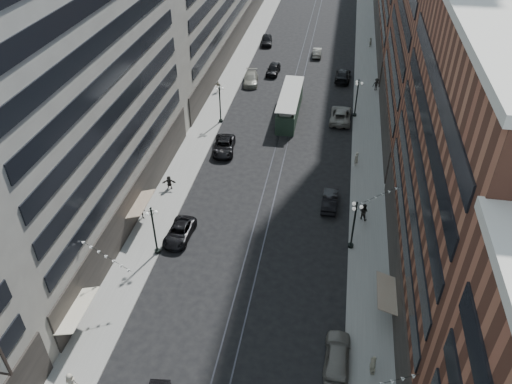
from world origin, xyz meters
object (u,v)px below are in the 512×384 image
Objects in this scene: car_7 at (224,146)px; pedestrian_6 at (218,86)px; car_11 at (341,115)px; pedestrian_5 at (169,182)px; car_12 at (343,75)px; lamppost_sw_far at (154,229)px; car_9 at (267,40)px; lamppost_sw_mid at (220,102)px; car_13 at (273,69)px; car_2 at (179,232)px; lamppost_se_far at (354,224)px; car_4 at (337,355)px; car_10 at (330,200)px; pedestrian_1 at (71,382)px; pedestrian_2 at (141,212)px; pedestrian_9 at (377,84)px; pedestrian_8 at (356,159)px; pedestrian_7 at (364,212)px; car_14 at (317,52)px; car_8 at (251,79)px; pedestrian_4 at (373,365)px; pedestrian_extra_0 at (370,42)px; lamppost_se_mid at (357,97)px.

car_7 is 3.14× the size of pedestrian_6.
pedestrian_5 reaches higher than car_11.
lamppost_sw_far is at bearing 72.40° from car_12.
lamppost_sw_far is at bearing -98.54° from car_9.
car_13 is (4.75, 18.29, -2.28)m from lamppost_sw_mid.
lamppost_se_far is at bearing 7.43° from car_2.
car_10 is (-1.60, 19.70, -0.08)m from car_4.
pedestrian_1 is at bearing -96.05° from car_2.
pedestrian_9 is (24.87, 36.60, 0.05)m from pedestrian_2.
pedestrian_8 is (22.00, 14.27, -0.02)m from pedestrian_2.
lamppost_sw_far is 1.11× the size of car_2.
pedestrian_7 is at bearing 154.55° from car_10.
pedestrian_8 is (7.30, -35.65, 0.34)m from car_14.
car_12 is at bearing 92.93° from lamppost_se_far.
car_4 is 2.96× the size of pedestrian_5.
pedestrian_5 is at bearing 117.21° from car_2.
car_4 is 2.51× the size of pedestrian_9.
lamppost_sw_mid and lamppost_se_far have the same top height.
car_9 is 26.84m from pedestrian_9.
car_9 reaches higher than car_10.
pedestrian_2 is at bearing -105.51° from car_8.
car_11 reaches higher than car_10.
car_14 is at bearing 107.48° from pedestrian_9.
car_14 is at bearing -2.75° from pedestrian_4.
car_14 is at bearing -10.55° from pedestrian_extra_0.
car_14 is 2.27× the size of pedestrian_7.
pedestrian_9 is at bearing 65.23° from car_2.
car_7 is 21.25m from car_8.
pedestrian_7 reaches higher than car_4.
pedestrian_9 is (3.17, 37.29, -1.97)m from lamppost_se_far.
lamppost_sw_far reaches higher than car_2.
car_7 is at bearing 136.19° from lamppost_se_far.
car_9 is at bearing 83.41° from car_8.
pedestrian_1 is at bearing 76.68° from pedestrian_7.
car_9 is at bearing -42.26° from pedestrian_7.
lamppost_se_mid reaches higher than pedestrian_1.
lamppost_sw_mid is at bearing 96.12° from car_2.
pedestrian_2 is at bearing -102.13° from car_9.
pedestrian_extra_0 is (20.83, 33.83, -2.11)m from lamppost_sw_mid.
pedestrian_9 is at bearing -140.74° from pedestrian_8.
pedestrian_4 is 0.33× the size of car_12.
car_2 is at bearing 29.92° from car_10.
car_4 is at bearing 65.82° from pedestrian_4.
lamppost_se_mid is (18.40, 5.00, 0.00)m from lamppost_sw_mid.
car_10 is at bearing -120.14° from pedestrian_9.
pedestrian_8 is at bearing 46.19° from car_2.
pedestrian_9 reaches higher than pedestrian_4.
car_7 is (-16.24, -12.42, -2.33)m from lamppost_se_mid.
car_11 is at bearing 30.53° from car_7.
car_4 reaches higher than car_7.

